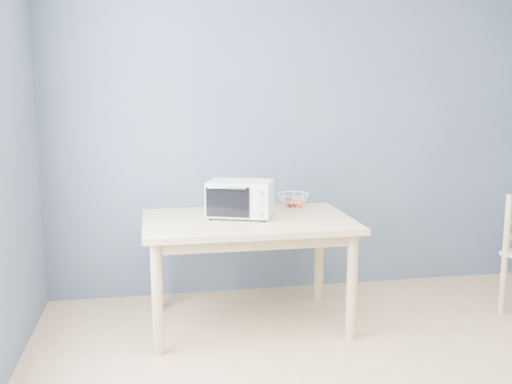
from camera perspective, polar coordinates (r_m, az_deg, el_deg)
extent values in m
cube|color=slate|center=(4.58, 4.49, 6.22)|extent=(4.00, 0.01, 2.60)
cube|color=#DBC183|center=(3.87, -0.83, -2.95)|extent=(1.40, 0.90, 0.04)
cylinder|color=#DBC183|center=(3.57, -9.83, -10.49)|extent=(0.07, 0.07, 0.71)
cylinder|color=#DBC183|center=(3.78, 9.58, -9.32)|extent=(0.07, 0.07, 0.71)
cylinder|color=#DBC183|center=(4.27, -9.96, -7.08)|extent=(0.07, 0.07, 0.71)
cylinder|color=#DBC183|center=(4.45, 6.33, -6.30)|extent=(0.07, 0.07, 0.71)
cube|color=white|center=(3.88, -1.59, -0.61)|extent=(0.50, 0.41, 0.24)
cube|color=black|center=(3.89, -2.41, -0.62)|extent=(0.34, 0.33, 0.19)
cube|color=black|center=(3.75, -2.87, -1.02)|extent=(0.28, 0.11, 0.20)
cylinder|color=silver|center=(3.72, -2.94, 0.41)|extent=(0.25, 0.10, 0.01)
cube|color=white|center=(3.72, 0.30, -1.06)|extent=(0.11, 0.05, 0.22)
cylinder|color=black|center=(3.84, -4.54, -2.66)|extent=(0.02, 0.02, 0.01)
cylinder|color=black|center=(3.77, 0.80, -2.87)|extent=(0.02, 0.02, 0.01)
cylinder|color=black|center=(4.05, -3.79, -2.01)|extent=(0.02, 0.02, 0.01)
cylinder|color=black|center=(3.98, 1.28, -2.19)|extent=(0.02, 0.02, 0.01)
cylinder|color=silver|center=(3.69, 0.27, -0.08)|extent=(0.04, 0.03, 0.04)
cylinder|color=silver|center=(3.71, 0.27, -1.09)|extent=(0.04, 0.03, 0.04)
cylinder|color=silver|center=(3.72, 0.27, -2.10)|extent=(0.04, 0.03, 0.04)
torus|color=white|center=(4.21, 3.73, -0.20)|extent=(0.29, 0.29, 0.01)
torus|color=white|center=(4.22, 3.72, -0.86)|extent=(0.23, 0.23, 0.01)
torus|color=white|center=(4.23, 3.71, -1.52)|extent=(0.14, 0.14, 0.01)
sphere|color=red|center=(4.22, 3.28, -1.03)|extent=(0.07, 0.07, 0.07)
sphere|color=orange|center=(4.21, 4.25, -1.09)|extent=(0.07, 0.07, 0.07)
sphere|color=#CF8550|center=(4.26, 3.63, -0.96)|extent=(0.07, 0.07, 0.07)
cylinder|color=#DBC183|center=(4.54, 23.46, -8.51)|extent=(0.04, 0.04, 0.44)
cylinder|color=#DBC183|center=(4.43, 23.85, -3.05)|extent=(0.04, 0.04, 0.44)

